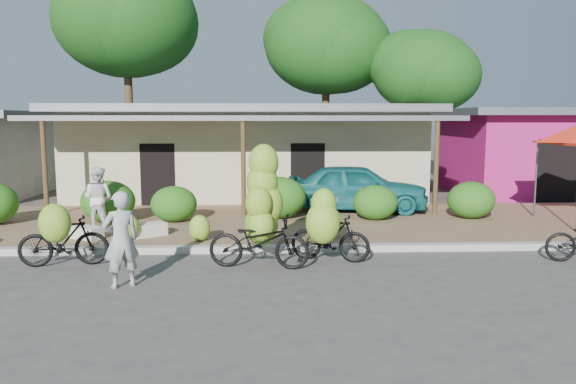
# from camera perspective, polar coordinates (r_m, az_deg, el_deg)

# --- Properties ---
(ground) EXTENTS (100.00, 100.00, 0.00)m
(ground) POSITION_cam_1_polar(r_m,az_deg,el_deg) (10.39, -5.68, -8.74)
(ground) COLOR #403E3C
(ground) RESTS_ON ground
(sidewalk) EXTENTS (60.00, 6.00, 0.12)m
(sidewalk) POSITION_cam_1_polar(r_m,az_deg,el_deg) (15.24, -4.64, -3.25)
(sidewalk) COLOR #926C4E
(sidewalk) RESTS_ON ground
(curb) EXTENTS (60.00, 0.25, 0.15)m
(curb) POSITION_cam_1_polar(r_m,az_deg,el_deg) (12.31, -5.17, -5.80)
(curb) COLOR #A8A399
(curb) RESTS_ON ground
(shop_main) EXTENTS (13.00, 8.50, 3.35)m
(shop_main) POSITION_cam_1_polar(r_m,az_deg,el_deg) (20.93, -4.09, 4.28)
(shop_main) COLOR beige
(shop_main) RESTS_ON ground
(shop_pink) EXTENTS (6.00, 6.00, 3.25)m
(shop_pink) POSITION_cam_1_polar(r_m,az_deg,el_deg) (23.21, 22.87, 3.90)
(shop_pink) COLOR #B21B67
(shop_pink) RESTS_ON ground
(tree_far_center) EXTENTS (6.35, 6.33, 9.75)m
(tree_far_center) POSITION_cam_1_polar(r_m,az_deg,el_deg) (27.18, -16.49, 16.58)
(tree_far_center) COLOR brown
(tree_far_center) RESTS_ON ground
(tree_center_right) EXTENTS (5.77, 5.70, 8.53)m
(tree_center_right) POSITION_cam_1_polar(r_m,az_deg,el_deg) (26.94, 3.47, 14.89)
(tree_center_right) COLOR brown
(tree_center_right) RESTS_ON ground
(tree_near_right) EXTENTS (4.56, 4.38, 6.70)m
(tree_near_right) POSITION_cam_1_polar(r_m,az_deg,el_deg) (25.56, 13.08, 12.07)
(tree_near_right) COLOR brown
(tree_near_right) RESTS_ON ground
(hedge_1) EXTENTS (1.44, 1.29, 1.12)m
(hedge_1) POSITION_cam_1_polar(r_m,az_deg,el_deg) (15.80, -17.80, -0.92)
(hedge_1) COLOR #2B5E15
(hedge_1) RESTS_ON sidewalk
(hedge_2) EXTENTS (1.24, 1.12, 0.97)m
(hedge_2) POSITION_cam_1_polar(r_m,az_deg,el_deg) (15.42, -11.52, -1.20)
(hedge_2) COLOR #2B5E15
(hedge_2) RESTS_ON sidewalk
(hedge_3) EXTENTS (1.49, 1.34, 1.16)m
(hedge_3) POSITION_cam_1_polar(r_m,az_deg,el_deg) (15.66, -0.87, -0.56)
(hedge_3) COLOR #2B5E15
(hedge_3) RESTS_ON sidewalk
(hedge_4) EXTENTS (1.23, 1.11, 0.96)m
(hedge_4) POSITION_cam_1_polar(r_m,az_deg,el_deg) (15.61, 8.86, -1.05)
(hedge_4) COLOR #2B5E15
(hedge_4) RESTS_ON sidewalk
(hedge_5) EXTENTS (1.32, 1.19, 1.03)m
(hedge_5) POSITION_cam_1_polar(r_m,az_deg,el_deg) (16.45, 18.11, -0.78)
(hedge_5) COLOR #2B5E15
(hedge_5) RESTS_ON sidewalk
(bike_left) EXTENTS (1.77, 1.25, 1.35)m
(bike_left) POSITION_cam_1_polar(r_m,az_deg,el_deg) (11.77, -21.99, -4.27)
(bike_left) COLOR black
(bike_left) RESTS_ON ground
(bike_center) EXTENTS (2.07, 1.36, 2.39)m
(bike_center) POSITION_cam_1_polar(r_m,az_deg,el_deg) (11.10, -2.77, -2.89)
(bike_center) COLOR black
(bike_center) RESTS_ON ground
(bike_right) EXTENTS (1.71, 1.39, 1.57)m
(bike_right) POSITION_cam_1_polar(r_m,az_deg,el_deg) (11.23, 4.05, -3.89)
(bike_right) COLOR black
(bike_right) RESTS_ON ground
(loose_banana_a) EXTENTS (0.48, 0.41, 0.60)m
(loose_banana_a) POSITION_cam_1_polar(r_m,az_deg,el_deg) (13.41, -15.91, -3.44)
(loose_banana_a) COLOR #98B32C
(loose_banana_a) RESTS_ON sidewalk
(loose_banana_b) EXTENTS (0.48, 0.41, 0.60)m
(loose_banana_b) POSITION_cam_1_polar(r_m,az_deg,el_deg) (12.93, -8.97, -3.63)
(loose_banana_b) COLOR #98B32C
(loose_banana_b) RESTS_ON sidewalk
(loose_banana_c) EXTENTS (0.57, 0.48, 0.71)m
(loose_banana_c) POSITION_cam_1_polar(r_m,az_deg,el_deg) (13.17, 4.30, -3.13)
(loose_banana_c) COLOR #98B32C
(loose_banana_c) RESTS_ON sidewalk
(sack_near) EXTENTS (0.92, 0.83, 0.30)m
(sack_near) POSITION_cam_1_polar(r_m,az_deg,el_deg) (13.75, -14.06, -3.74)
(sack_near) COLOR silver
(sack_near) RESTS_ON sidewalk
(sack_far) EXTENTS (0.84, 0.72, 0.28)m
(sack_far) POSITION_cam_1_polar(r_m,az_deg,el_deg) (13.87, -19.77, -3.91)
(sack_far) COLOR silver
(sack_far) RESTS_ON sidewalk
(vendor) EXTENTS (0.73, 0.65, 1.68)m
(vendor) POSITION_cam_1_polar(r_m,az_deg,el_deg) (10.06, -16.61, -4.64)
(vendor) COLOR #9B9B9B
(vendor) RESTS_ON ground
(bystander) EXTENTS (0.90, 0.79, 1.58)m
(bystander) POSITION_cam_1_polar(r_m,az_deg,el_deg) (14.84, -18.73, -0.60)
(bystander) COLOR white
(bystander) RESTS_ON sidewalk
(teal_van) EXTENTS (4.39, 2.21, 1.44)m
(teal_van) POSITION_cam_1_polar(r_m,az_deg,el_deg) (16.98, 7.01, 0.49)
(teal_van) COLOR #176567
(teal_van) RESTS_ON sidewalk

